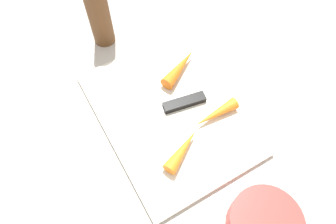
{
  "coord_description": "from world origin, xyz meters",
  "views": [
    {
      "loc": [
        -0.27,
        0.16,
        0.55
      ],
      "look_at": [
        0.0,
        0.0,
        0.01
      ],
      "focal_mm": 32.32,
      "sensor_mm": 36.0,
      "label": 1
    }
  ],
  "objects": [
    {
      "name": "small_bowl",
      "position": [
        -0.27,
        -0.03,
        0.02
      ],
      "size": [
        0.12,
        0.12,
        0.05
      ],
      "primitive_type": "cylinder",
      "color": "red",
      "rests_on": "ground_plane"
    },
    {
      "name": "ground_plane",
      "position": [
        0.0,
        0.0,
        0.0
      ],
      "size": [
        1.4,
        1.4,
        0.0
      ],
      "primitive_type": "plane",
      "color": "#ADA8A0"
    },
    {
      "name": "carrot_medium",
      "position": [
        -0.06,
        -0.08,
        0.02
      ],
      "size": [
        0.03,
        0.1,
        0.02
      ],
      "primitive_type": "cone",
      "rotation": [
        0.0,
        1.57,
        1.6
      ],
      "color": "orange",
      "rests_on": "cutting_board"
    },
    {
      "name": "knife",
      "position": [
        0.01,
        -0.03,
        0.02
      ],
      "size": [
        0.06,
        0.2,
        0.01
      ],
      "rotation": [
        0.0,
        0.0,
        1.39
      ],
      "color": "#B7B7BC",
      "rests_on": "cutting_board"
    },
    {
      "name": "cutting_board",
      "position": [
        0.0,
        0.0,
        0.01
      ],
      "size": [
        0.36,
        0.26,
        0.01
      ],
      "primitive_type": "cube",
      "color": "silver",
      "rests_on": "ground_plane"
    },
    {
      "name": "carrot_shortest",
      "position": [
        -0.09,
        0.02,
        0.03
      ],
      "size": [
        0.07,
        0.1,
        0.03
      ],
      "primitive_type": "cone",
      "rotation": [
        0.0,
        1.57,
        5.17
      ],
      "color": "orange",
      "rests_on": "cutting_board"
    },
    {
      "name": "carrot_longest",
      "position": [
        0.08,
        -0.08,
        0.03
      ],
      "size": [
        0.08,
        0.11,
        0.03
      ],
      "primitive_type": "cone",
      "rotation": [
        0.0,
        1.57,
        5.19
      ],
      "color": "orange",
      "rests_on": "cutting_board"
    },
    {
      "name": "pepper_grinder",
      "position": [
        0.26,
        0.03,
        0.08
      ],
      "size": [
        0.05,
        0.05,
        0.17
      ],
      "primitive_type": "cylinder",
      "color": "brown",
      "rests_on": "ground_plane"
    }
  ]
}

